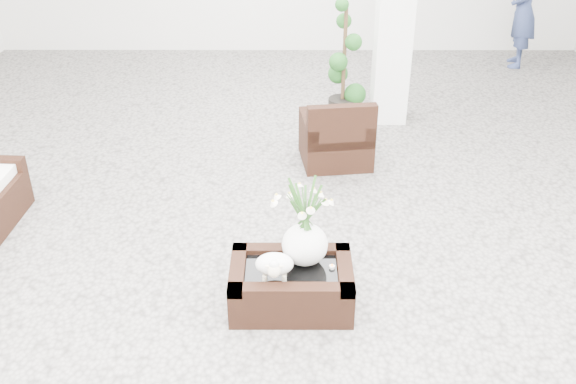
{
  "coord_description": "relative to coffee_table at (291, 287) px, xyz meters",
  "views": [
    {
      "loc": [
        0.01,
        -4.61,
        3.2
      ],
      "look_at": [
        0.0,
        -0.1,
        0.62
      ],
      "focal_mm": 40.98,
      "sensor_mm": 36.0,
      "label": 1
    }
  ],
  "objects": [
    {
      "name": "ground",
      "position": [
        -0.02,
        0.71,
        -0.16
      ],
      "size": [
        11.0,
        11.0,
        0.0
      ],
      "primitive_type": "plane",
      "color": "gray",
      "rests_on": "ground"
    },
    {
      "name": "coffee_table",
      "position": [
        0.0,
        0.0,
        0.0
      ],
      "size": [
        0.9,
        0.6,
        0.31
      ],
      "primitive_type": "cube",
      "color": "black",
      "rests_on": "ground"
    },
    {
      "name": "sheep_figurine",
      "position": [
        -0.12,
        -0.1,
        0.26
      ],
      "size": [
        0.28,
        0.23,
        0.21
      ],
      "primitive_type": "ellipsoid",
      "color": "white",
      "rests_on": "coffee_table"
    },
    {
      "name": "planter_narcissus",
      "position": [
        0.1,
        0.1,
        0.56
      ],
      "size": [
        0.44,
        0.44,
        0.8
      ],
      "primitive_type": null,
      "color": "white",
      "rests_on": "coffee_table"
    },
    {
      "name": "tealight",
      "position": [
        0.3,
        0.02,
        0.17
      ],
      "size": [
        0.04,
        0.04,
        0.03
      ],
      "primitive_type": "cylinder",
      "color": "white",
      "rests_on": "coffee_table"
    },
    {
      "name": "armchair",
      "position": [
        0.47,
        2.38,
        0.22
      ],
      "size": [
        0.77,
        0.75,
        0.74
      ],
      "primitive_type": "cube",
      "rotation": [
        0.0,
        0.0,
        3.26
      ],
      "color": "black",
      "rests_on": "ground"
    },
    {
      "name": "topiary",
      "position": [
        0.63,
        3.59,
        0.55
      ],
      "size": [
        0.38,
        0.38,
        1.41
      ],
      "primitive_type": null,
      "color": "#184717",
      "rests_on": "ground"
    },
    {
      "name": "shopper",
      "position": [
        3.33,
        5.5,
        0.65
      ],
      "size": [
        0.49,
        0.65,
        1.62
      ],
      "primitive_type": "imported",
      "rotation": [
        0.0,
        0.0,
        -1.76
      ],
      "color": "navy",
      "rests_on": "ground"
    }
  ]
}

